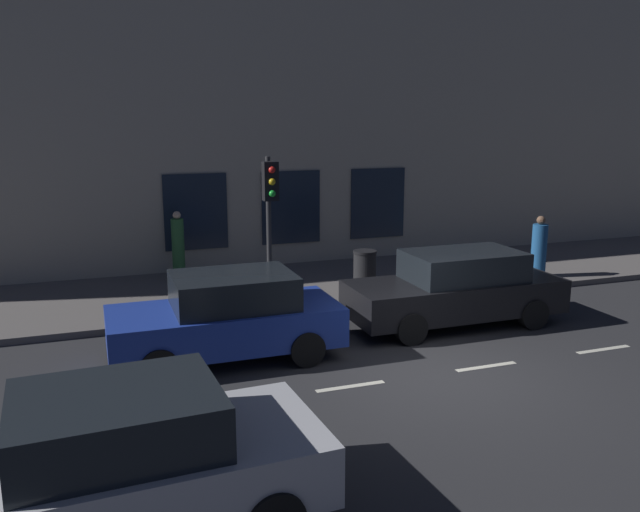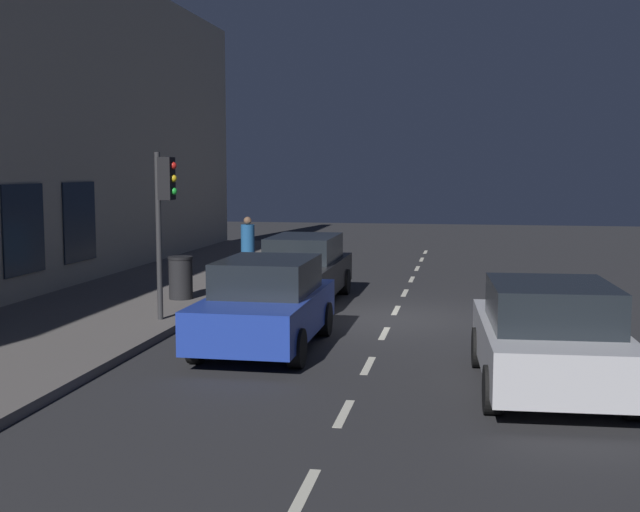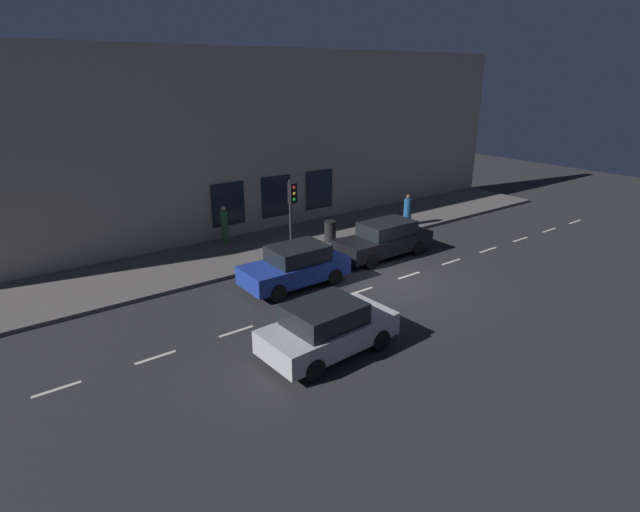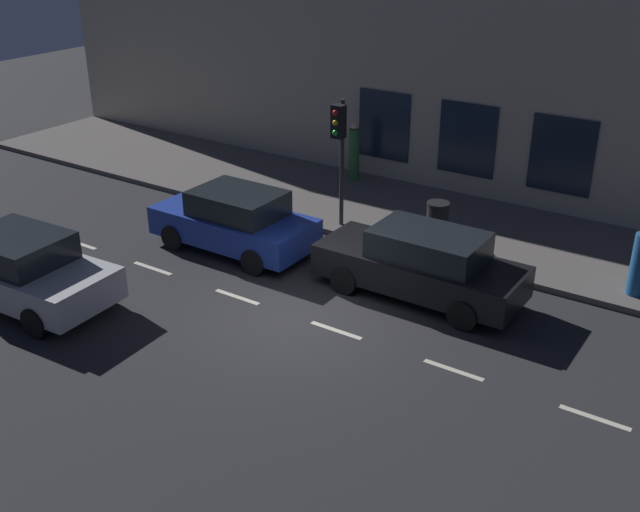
{
  "view_description": "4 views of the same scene",
  "coord_description": "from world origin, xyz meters",
  "px_view_note": "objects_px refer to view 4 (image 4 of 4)",
  "views": [
    {
      "loc": [
        -9.32,
        5.45,
        4.36
      ],
      "look_at": [
        3.3,
        0.96,
        1.48
      ],
      "focal_mm": 36.78,
      "sensor_mm": 36.0,
      "label": 1
    },
    {
      "loc": [
        -1.52,
        16.86,
        3.16
      ],
      "look_at": [
        1.59,
        -0.18,
        1.29
      ],
      "focal_mm": 45.13,
      "sensor_mm": 36.0,
      "label": 2
    },
    {
      "loc": [
        -12.85,
        12.98,
        7.74
      ],
      "look_at": [
        2.06,
        1.97,
        0.88
      ],
      "focal_mm": 27.96,
      "sensor_mm": 36.0,
      "label": 3
    },
    {
      "loc": [
        -11.24,
        -8.1,
        7.9
      ],
      "look_at": [
        1.36,
        0.31,
        0.81
      ],
      "focal_mm": 42.4,
      "sensor_mm": 36.0,
      "label": 4
    }
  ],
  "objects_px": {
    "parked_car_2": "(235,221)",
    "trash_bin": "(437,221)",
    "traffic_light": "(339,136)",
    "parked_car_0": "(24,270)",
    "parked_car_1": "(422,264)",
    "pedestrian_1": "(354,154)",
    "pedestrian_0": "(640,263)"
  },
  "relations": [
    {
      "from": "parked_car_1",
      "to": "pedestrian_1",
      "type": "bearing_deg",
      "value": 42.85
    },
    {
      "from": "traffic_light",
      "to": "parked_car_2",
      "type": "distance_m",
      "value": 3.38
    },
    {
      "from": "parked_car_0",
      "to": "pedestrian_1",
      "type": "distance_m",
      "value": 10.63
    },
    {
      "from": "parked_car_0",
      "to": "pedestrian_1",
      "type": "xyz_separation_m",
      "value": [
        10.46,
        -1.89,
        0.2
      ]
    },
    {
      "from": "parked_car_0",
      "to": "parked_car_2",
      "type": "xyz_separation_m",
      "value": [
        4.65,
        -1.99,
        -0.0
      ]
    },
    {
      "from": "parked_car_0",
      "to": "parked_car_1",
      "type": "distance_m",
      "value": 8.56
    },
    {
      "from": "pedestrian_1",
      "to": "parked_car_2",
      "type": "bearing_deg",
      "value": 134.19
    },
    {
      "from": "parked_car_2",
      "to": "trash_bin",
      "type": "relative_size",
      "value": 4.15
    },
    {
      "from": "pedestrian_1",
      "to": "pedestrian_0",
      "type": "bearing_deg",
      "value": -155.17
    },
    {
      "from": "pedestrian_1",
      "to": "traffic_light",
      "type": "bearing_deg",
      "value": 158.48
    },
    {
      "from": "parked_car_0",
      "to": "parked_car_2",
      "type": "distance_m",
      "value": 5.06
    },
    {
      "from": "parked_car_1",
      "to": "pedestrian_0",
      "type": "bearing_deg",
      "value": -58.18
    },
    {
      "from": "parked_car_1",
      "to": "trash_bin",
      "type": "distance_m",
      "value": 2.88
    },
    {
      "from": "parked_car_2",
      "to": "pedestrian_0",
      "type": "bearing_deg",
      "value": -72.66
    },
    {
      "from": "parked_car_0",
      "to": "parked_car_2",
      "type": "height_order",
      "value": "same"
    },
    {
      "from": "pedestrian_0",
      "to": "pedestrian_1",
      "type": "height_order",
      "value": "pedestrian_1"
    },
    {
      "from": "parked_car_2",
      "to": "parked_car_0",
      "type": "bearing_deg",
      "value": 156.71
    },
    {
      "from": "trash_bin",
      "to": "pedestrian_1",
      "type": "bearing_deg",
      "value": 56.42
    },
    {
      "from": "traffic_light",
      "to": "pedestrian_1",
      "type": "bearing_deg",
      "value": 25.26
    },
    {
      "from": "parked_car_2",
      "to": "trash_bin",
      "type": "height_order",
      "value": "parked_car_2"
    },
    {
      "from": "parked_car_1",
      "to": "trash_bin",
      "type": "xyz_separation_m",
      "value": [
        2.73,
        0.93,
        -0.14
      ]
    },
    {
      "from": "parked_car_1",
      "to": "parked_car_2",
      "type": "height_order",
      "value": "same"
    },
    {
      "from": "traffic_light",
      "to": "pedestrian_0",
      "type": "xyz_separation_m",
      "value": [
        0.37,
        -7.45,
        -1.69
      ]
    },
    {
      "from": "parked_car_2",
      "to": "pedestrian_0",
      "type": "distance_m",
      "value": 9.37
    },
    {
      "from": "parked_car_1",
      "to": "parked_car_0",
      "type": "bearing_deg",
      "value": 125.72
    },
    {
      "from": "traffic_light",
      "to": "parked_car_0",
      "type": "distance_m",
      "value": 8.1
    },
    {
      "from": "traffic_light",
      "to": "pedestrian_0",
      "type": "bearing_deg",
      "value": -87.18
    },
    {
      "from": "parked_car_0",
      "to": "trash_bin",
      "type": "distance_m",
      "value": 9.79
    },
    {
      "from": "traffic_light",
      "to": "pedestrian_1",
      "type": "distance_m",
      "value": 4.06
    },
    {
      "from": "parked_car_0",
      "to": "pedestrian_0",
      "type": "distance_m",
      "value": 13.23
    },
    {
      "from": "traffic_light",
      "to": "parked_car_0",
      "type": "xyz_separation_m",
      "value": [
        -7.08,
        3.49,
        -1.8
      ]
    },
    {
      "from": "pedestrian_0",
      "to": "trash_bin",
      "type": "height_order",
      "value": "pedestrian_0"
    }
  ]
}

